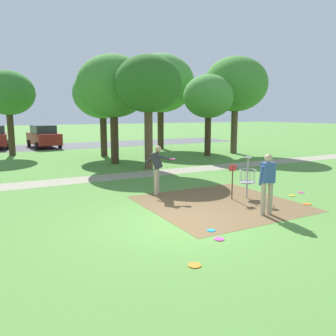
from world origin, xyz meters
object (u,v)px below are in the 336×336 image
object	(u,v)px
disc_golf_basket	(246,176)
frisbee_far_left	(195,265)
tree_far_left	(8,93)
player_throwing	(267,181)
frisbee_scattered_a	(211,230)
tree_near_left	(208,97)
tree_mid_left	(236,85)
player_foreground_watching	(157,167)
tree_near_right	(160,84)
frisbee_by_tee	(292,196)
frisbee_near_basket	(301,192)
tree_mid_center	(113,87)
tree_mid_right	(102,94)
frisbee_far_right	(307,204)
parked_car_center_right	(44,136)
tree_far_right	(148,85)
frisbee_mid_grass	(219,239)

from	to	relation	value
disc_golf_basket	frisbee_far_left	size ratio (longest dim) A/B	5.65
frisbee_far_left	tree_far_left	size ratio (longest dim) A/B	0.04
player_throwing	frisbee_scattered_a	size ratio (longest dim) A/B	8.23
tree_near_left	tree_far_left	xyz separation A→B (m)	(-11.48, 6.44, 0.24)
tree_near_left	tree_mid_left	bearing A→B (deg)	7.05
disc_golf_basket	tree_near_left	xyz separation A→B (m)	(5.46, 9.99, 3.11)
player_foreground_watching	disc_golf_basket	bearing A→B (deg)	-38.44
tree_near_right	disc_golf_basket	bearing A→B (deg)	-107.15
player_foreground_watching	frisbee_scattered_a	distance (m)	4.09
frisbee_by_tee	tree_mid_left	world-z (taller)	tree_mid_left
frisbee_by_tee	tree_near_right	size ratio (longest dim) A/B	0.03
tree_near_left	frisbee_near_basket	bearing A→B (deg)	-107.05
tree_mid_center	tree_far_left	size ratio (longest dim) A/B	1.07
tree_mid_left	tree_mid_right	xyz separation A→B (m)	(-8.63, 2.73, -0.72)
frisbee_by_tee	tree_mid_right	xyz separation A→B (m)	(-2.32, 13.56, 4.03)
frisbee_by_tee	tree_near_left	world-z (taller)	tree_near_left
disc_golf_basket	tree_far_left	bearing A→B (deg)	110.11
tree_mid_right	frisbee_far_left	bearing A→B (deg)	-102.12
tree_far_left	tree_near_left	bearing A→B (deg)	-29.30
disc_golf_basket	frisbee_scattered_a	bearing A→B (deg)	-144.20
frisbee_near_basket	frisbee_far_right	size ratio (longest dim) A/B	0.83
parked_car_center_right	frisbee_scattered_a	bearing A→B (deg)	-88.84
frisbee_far_left	tree_far_right	bearing A→B (deg)	69.21
player_throwing	disc_golf_basket	bearing A→B (deg)	66.66
frisbee_near_basket	tree_mid_left	size ratio (longest dim) A/B	0.03
tree_far_left	tree_near_right	bearing A→B (deg)	-4.56
tree_far_left	tree_mid_left	bearing A→B (deg)	-23.76
frisbee_far_left	tree_near_left	world-z (taller)	tree_near_left
disc_golf_basket	tree_near_right	distance (m)	16.86
tree_far_left	player_foreground_watching	bearing A→B (deg)	-75.90
tree_near_left	tree_mid_left	distance (m)	2.64
frisbee_scattered_a	parked_car_center_right	size ratio (longest dim) A/B	0.05
player_throwing	frisbee_far_right	bearing A→B (deg)	5.30
frisbee_near_basket	tree_far_right	size ratio (longest dim) A/B	0.04
tree_mid_center	parked_car_center_right	world-z (taller)	tree_mid_center
frisbee_far_left	tree_near_left	xyz separation A→B (m)	(9.71, 13.45, 3.85)
player_throwing	frisbee_near_basket	world-z (taller)	player_throwing
frisbee_far_left	frisbee_far_right	bearing A→B (deg)	19.61
parked_car_center_right	frisbee_near_basket	bearing A→B (deg)	-75.17
frisbee_near_basket	frisbee_mid_grass	distance (m)	5.79
frisbee_mid_grass	tree_far_left	size ratio (longest dim) A/B	0.04
frisbee_near_basket	parked_car_center_right	xyz separation A→B (m)	(-5.62, 21.21, 0.91)
tree_far_left	parked_car_center_right	bearing A→B (deg)	58.71
frisbee_scattered_a	tree_mid_center	size ratio (longest dim) A/B	0.03
player_throwing	parked_car_center_right	world-z (taller)	parked_car_center_right
tree_far_left	parked_car_center_right	xyz separation A→B (m)	(2.68, 4.42, -3.18)
tree_near_right	tree_far_left	world-z (taller)	tree_near_right
frisbee_far_left	tree_mid_left	xyz separation A→B (m)	(12.17, 13.76, 4.75)
player_foreground_watching	frisbee_by_tee	bearing A→B (deg)	-31.25
frisbee_far_right	frisbee_far_left	bearing A→B (deg)	-160.39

